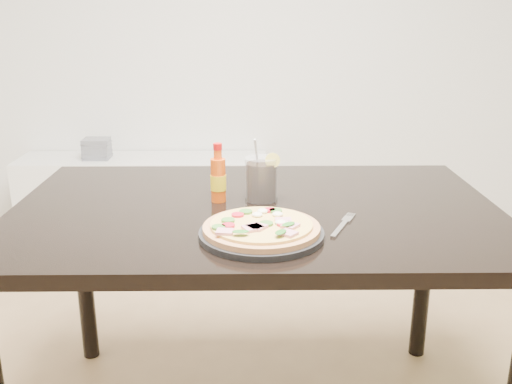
{
  "coord_description": "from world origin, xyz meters",
  "views": [
    {
      "loc": [
        -0.2,
        -1.07,
        1.28
      ],
      "look_at": [
        -0.18,
        0.37,
        0.83
      ],
      "focal_mm": 40.0,
      "sensor_mm": 36.0,
      "label": 1
    }
  ],
  "objects_px": {
    "plate": "(261,234)",
    "media_console": "(145,200)",
    "hot_sauce_bottle": "(218,179)",
    "dining_table": "(256,233)",
    "fork": "(343,224)",
    "cola_cup": "(261,180)",
    "pizza": "(262,227)"
  },
  "relations": [
    {
      "from": "plate",
      "to": "media_console",
      "type": "distance_m",
      "value": 1.99
    },
    {
      "from": "hot_sauce_bottle",
      "to": "fork",
      "type": "bearing_deg",
      "value": -31.02
    },
    {
      "from": "pizza",
      "to": "hot_sauce_bottle",
      "type": "xyz_separation_m",
      "value": [
        -0.12,
        0.29,
        0.04
      ]
    },
    {
      "from": "dining_table",
      "to": "cola_cup",
      "type": "relative_size",
      "value": 7.45
    },
    {
      "from": "pizza",
      "to": "media_console",
      "type": "height_order",
      "value": "pizza"
    },
    {
      "from": "plate",
      "to": "pizza",
      "type": "height_order",
      "value": "pizza"
    },
    {
      "from": "dining_table",
      "to": "fork",
      "type": "bearing_deg",
      "value": -34.57
    },
    {
      "from": "plate",
      "to": "hot_sauce_bottle",
      "type": "distance_m",
      "value": 0.32
    },
    {
      "from": "plate",
      "to": "media_console",
      "type": "bearing_deg",
      "value": 109.19
    },
    {
      "from": "dining_table",
      "to": "media_console",
      "type": "bearing_deg",
      "value": 111.47
    },
    {
      "from": "dining_table",
      "to": "hot_sauce_bottle",
      "type": "distance_m",
      "value": 0.19
    },
    {
      "from": "fork",
      "to": "media_console",
      "type": "bearing_deg",
      "value": 140.32
    },
    {
      "from": "cola_cup",
      "to": "media_console",
      "type": "distance_m",
      "value": 1.74
    },
    {
      "from": "hot_sauce_bottle",
      "to": "dining_table",
      "type": "bearing_deg",
      "value": -22.59
    },
    {
      "from": "cola_cup",
      "to": "fork",
      "type": "distance_m",
      "value": 0.31
    },
    {
      "from": "pizza",
      "to": "cola_cup",
      "type": "distance_m",
      "value": 0.3
    },
    {
      "from": "plate",
      "to": "fork",
      "type": "height_order",
      "value": "plate"
    },
    {
      "from": "pizza",
      "to": "hot_sauce_bottle",
      "type": "height_order",
      "value": "hot_sauce_bottle"
    },
    {
      "from": "dining_table",
      "to": "cola_cup",
      "type": "height_order",
      "value": "cola_cup"
    },
    {
      "from": "plate",
      "to": "dining_table",
      "type": "bearing_deg",
      "value": 92.86
    },
    {
      "from": "pizza",
      "to": "fork",
      "type": "height_order",
      "value": "pizza"
    },
    {
      "from": "dining_table",
      "to": "fork",
      "type": "relative_size",
      "value": 7.84
    },
    {
      "from": "plate",
      "to": "pizza",
      "type": "bearing_deg",
      "value": -39.18
    },
    {
      "from": "pizza",
      "to": "fork",
      "type": "bearing_deg",
      "value": 20.57
    },
    {
      "from": "plate",
      "to": "cola_cup",
      "type": "bearing_deg",
      "value": 88.81
    },
    {
      "from": "hot_sauce_bottle",
      "to": "fork",
      "type": "xyz_separation_m",
      "value": [
        0.34,
        -0.2,
        -0.07
      ]
    },
    {
      "from": "dining_table",
      "to": "hot_sauce_bottle",
      "type": "height_order",
      "value": "hot_sauce_bottle"
    },
    {
      "from": "media_console",
      "to": "cola_cup",
      "type": "bearing_deg",
      "value": -67.17
    },
    {
      "from": "dining_table",
      "to": "pizza",
      "type": "xyz_separation_m",
      "value": [
        0.01,
        -0.24,
        0.11
      ]
    },
    {
      "from": "dining_table",
      "to": "plate",
      "type": "xyz_separation_m",
      "value": [
        0.01,
        -0.24,
        0.09
      ]
    },
    {
      "from": "cola_cup",
      "to": "fork",
      "type": "bearing_deg",
      "value": -45.91
    },
    {
      "from": "dining_table",
      "to": "hot_sauce_bottle",
      "type": "bearing_deg",
      "value": 157.41
    }
  ]
}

